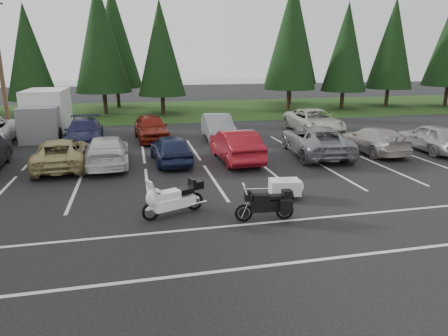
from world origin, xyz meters
TOP-DOWN VIEW (x-y plane):
  - ground at (0.00, 0.00)m, footprint 120.00×120.00m
  - grass_strip at (0.00, 24.00)m, footprint 80.00×16.00m
  - lake_water at (4.00, 55.00)m, footprint 70.00×50.00m
  - box_truck at (-8.00, 12.50)m, footprint 2.40×5.60m
  - stall_markings at (0.00, 2.00)m, footprint 32.00×16.00m
  - conifer_3 at (-10.50, 21.40)m, footprint 3.87×3.87m
  - conifer_4 at (-5.00, 22.90)m, footprint 4.80×4.80m
  - conifer_5 at (0.00, 21.60)m, footprint 4.14×4.14m
  - conifer_6 at (12.00, 22.10)m, footprint 4.93×4.93m
  - conifer_7 at (17.50, 21.80)m, footprint 4.27×4.27m
  - conifer_8 at (23.00, 22.60)m, footprint 4.53×4.53m
  - conifer_back_b at (-4.00, 27.50)m, footprint 4.97×4.97m
  - conifer_back_c at (14.00, 26.80)m, footprint 5.50×5.50m
  - car_near_2 at (-5.93, 4.67)m, footprint 2.56×4.95m
  - car_near_3 at (-3.89, 4.57)m, footprint 2.03×4.80m
  - car_near_4 at (-0.95, 4.40)m, footprint 1.91×4.15m
  - car_near_5 at (2.17, 4.09)m, footprint 1.77×4.71m
  - car_near_6 at (6.48, 4.37)m, footprint 3.08×5.71m
  - car_near_7 at (9.70, 4.23)m, footprint 2.08×4.71m
  - car_near_8 at (12.96, 3.75)m, footprint 1.93×4.48m
  - car_far_1 at (-5.41, 9.64)m, footprint 2.29×5.13m
  - car_far_2 at (-1.58, 10.12)m, footprint 2.19×4.66m
  - car_far_3 at (2.44, 9.54)m, footprint 1.77×4.61m
  - car_far_4 at (9.17, 10.31)m, footprint 2.56×5.55m
  - touring_motorcycle at (-1.49, -2.26)m, footprint 2.50×1.57m
  - cargo_trailer at (2.54, -1.54)m, footprint 1.63×1.07m
  - adventure_motorcycle at (1.20, -3.31)m, footprint 2.11×0.88m

SIDE VIEW (x-z plane):
  - ground at x=0.00m, z-range 0.00..0.00m
  - lake_water at x=4.00m, z-range -0.01..0.01m
  - stall_markings at x=0.00m, z-range 0.00..0.01m
  - grass_strip at x=0.00m, z-range 0.00..0.01m
  - cargo_trailer at x=2.54m, z-range 0.00..0.71m
  - adventure_motorcycle at x=1.20m, z-range 0.00..1.25m
  - touring_motorcycle at x=-1.49m, z-range 0.00..1.33m
  - car_near_2 at x=-5.93m, z-range 0.00..1.33m
  - car_near_7 at x=9.70m, z-range 0.00..1.34m
  - car_near_4 at x=-0.95m, z-range 0.00..1.38m
  - car_near_3 at x=-3.89m, z-range 0.00..1.38m
  - car_far_1 at x=-5.41m, z-range 0.00..1.46m
  - car_far_3 at x=2.44m, z-range 0.00..1.50m
  - car_near_8 at x=12.96m, z-range 0.00..1.51m
  - car_near_6 at x=6.48m, z-range 0.00..1.52m
  - car_near_5 at x=2.17m, z-range 0.00..1.54m
  - car_far_2 at x=-1.58m, z-range 0.00..1.54m
  - car_far_4 at x=9.17m, z-range 0.00..1.54m
  - box_truck at x=-8.00m, z-range 0.00..2.90m
  - conifer_3 at x=-10.50m, z-range 0.76..9.78m
  - conifer_5 at x=0.00m, z-range 0.81..10.45m
  - conifer_7 at x=17.50m, z-range 0.84..10.78m
  - conifer_8 at x=23.00m, z-range 0.89..11.45m
  - conifer_4 at x=-5.00m, z-range 0.95..12.12m
  - conifer_6 at x=12.00m, z-range 0.97..12.45m
  - conifer_back_b at x=-4.00m, z-range 0.98..12.56m
  - conifer_back_c at x=14.00m, z-range 1.09..13.90m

